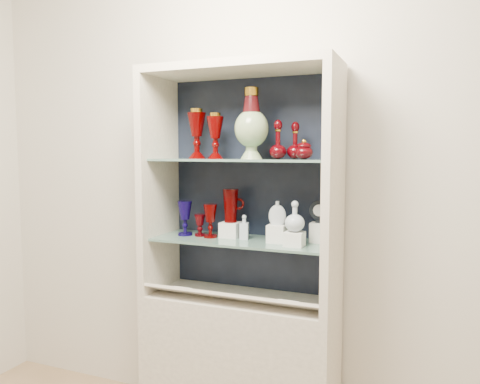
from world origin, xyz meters
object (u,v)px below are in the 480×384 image
at_px(pedestal_lamp_left, 197,134).
at_px(clear_round_decanter, 295,217).
at_px(ruby_goblet_tall, 210,221).
at_px(ruby_pitcher, 231,206).
at_px(cameo_medallion, 319,211).
at_px(cobalt_goblet, 185,218).
at_px(clear_square_bottle, 244,227).
at_px(ruby_decanter_a, 278,137).
at_px(pedestal_lamp_right, 215,136).
at_px(flat_flask, 277,213).
at_px(enamel_urn, 251,124).
at_px(ruby_goblet_small, 200,225).
at_px(lidded_bowl, 304,149).
at_px(ruby_decanter_b, 295,139).

relative_size(pedestal_lamp_left, clear_round_decanter, 1.85).
bearing_deg(ruby_goblet_tall, clear_round_decanter, -6.24).
relative_size(ruby_pitcher, clear_round_decanter, 1.24).
bearing_deg(cameo_medallion, cobalt_goblet, 174.12).
relative_size(ruby_pitcher, clear_square_bottle, 1.40).
distance_m(ruby_decanter_a, cobalt_goblet, 0.68).
distance_m(pedestal_lamp_right, clear_square_bottle, 0.50).
height_order(cobalt_goblet, ruby_pitcher, ruby_pitcher).
bearing_deg(flat_flask, clear_square_bottle, 165.15).
height_order(ruby_pitcher, flat_flask, ruby_pitcher).
xyz_separation_m(ruby_decanter_a, ruby_goblet_tall, (-0.37, -0.01, -0.44)).
height_order(enamel_urn, ruby_goblet_small, enamel_urn).
relative_size(ruby_decanter_a, ruby_goblet_tall, 1.22).
relative_size(lidded_bowl, flat_flask, 0.80).
distance_m(pedestal_lamp_left, enamel_urn, 0.36).
relative_size(ruby_decanter_a, clear_square_bottle, 1.69).
distance_m(ruby_pitcher, clear_round_decanter, 0.40).
distance_m(ruby_goblet_tall, cameo_medallion, 0.57).
distance_m(ruby_decanter_a, ruby_decanter_b, 0.09).
relative_size(lidded_bowl, ruby_goblet_small, 0.84).
distance_m(ruby_decanter_b, cobalt_goblet, 0.74).
bearing_deg(ruby_goblet_tall, enamel_urn, -5.43).
relative_size(lidded_bowl, clear_round_decanter, 0.69).
distance_m(pedestal_lamp_left, lidded_bowl, 0.62).
height_order(ruby_decanter_a, clear_round_decanter, ruby_decanter_a).
distance_m(pedestal_lamp_right, ruby_pitcher, 0.38).
distance_m(ruby_decanter_a, ruby_goblet_tall, 0.58).
bearing_deg(ruby_decanter_b, ruby_goblet_small, -175.31).
height_order(ruby_goblet_small, cameo_medallion, cameo_medallion).
height_order(pedestal_lamp_right, clear_square_bottle, pedestal_lamp_right).
height_order(cobalt_goblet, ruby_goblet_tall, cobalt_goblet).
bearing_deg(enamel_urn, cobalt_goblet, 175.82).
bearing_deg(cobalt_goblet, ruby_decanter_b, 4.78).
height_order(pedestal_lamp_left, ruby_decanter_b, pedestal_lamp_left).
distance_m(pedestal_lamp_right, ruby_decanter_a, 0.34).
relative_size(ruby_decanter_a, cobalt_goblet, 1.15).
distance_m(ruby_goblet_tall, ruby_pitcher, 0.14).
xyz_separation_m(pedestal_lamp_right, flat_flask, (0.34, -0.01, -0.39)).
bearing_deg(ruby_pitcher, cameo_medallion, -18.09).
xyz_separation_m(pedestal_lamp_right, ruby_goblet_tall, (-0.03, -0.01, -0.45)).
bearing_deg(clear_square_bottle, pedestal_lamp_left, 173.37).
height_order(ruby_decanter_b, clear_square_bottle, ruby_decanter_b).
bearing_deg(ruby_decanter_b, clear_round_decanter, -73.76).
distance_m(cobalt_goblet, ruby_pitcher, 0.27).
relative_size(cobalt_goblet, ruby_goblet_tall, 1.06).
xyz_separation_m(pedestal_lamp_left, enamel_urn, (0.35, -0.08, 0.04)).
relative_size(pedestal_lamp_left, cameo_medallion, 2.31).
bearing_deg(flat_flask, pedestal_lamp_right, 169.33).
bearing_deg(ruby_pitcher, clear_round_decanter, -37.47).
height_order(enamel_urn, lidded_bowl, enamel_urn).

